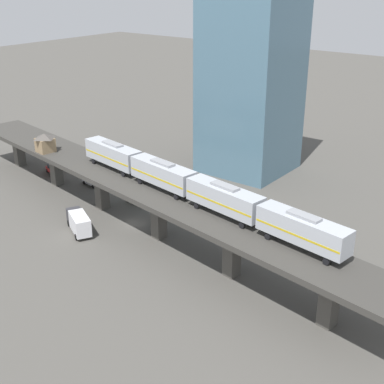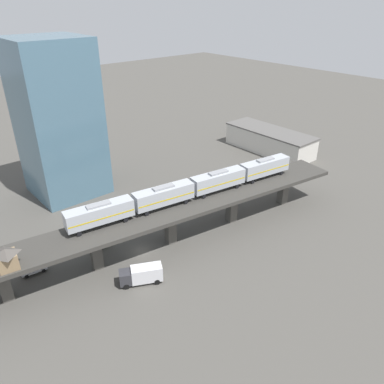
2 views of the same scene
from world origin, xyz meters
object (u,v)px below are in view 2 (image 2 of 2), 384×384
subway_train (192,187)px  street_car_silver (33,268)px  signal_hut (7,258)px  delivery_truck (142,274)px  street_lamp (101,214)px  warehouse_building (270,141)px  office_tower (58,121)px  street_car_green (99,242)px

subway_train → street_car_silver: subway_train is taller
signal_hut → delivery_truck: signal_hut is taller
street_lamp → signal_hut: bearing=-63.5°
delivery_truck → warehouse_building: bearing=110.9°
signal_hut → street_car_silver: bearing=144.2°
warehouse_building → street_lamp: bearing=-84.3°
subway_train → signal_hut: subway_train is taller
street_car_silver → delivery_truck: 19.71m
subway_train → signal_hut: (-1.73, -34.68, -0.74)m
subway_train → street_lamp: subway_train is taller
signal_hut → delivery_truck: size_ratio=0.50×
warehouse_building → street_car_silver: bearing=-82.7°
warehouse_building → subway_train: bearing=-69.3°
street_car_silver → street_lamp: (-3.84, 15.82, 3.17)m
signal_hut → office_tower: office_tower is taller
delivery_truck → street_lamp: bearing=171.5°
subway_train → office_tower: 36.56m
signal_hut → street_car_silver: 11.40m
office_tower → signal_hut: bearing=-35.9°
subway_train → street_car_green: (-7.38, -17.47, -9.03)m
subway_train → warehouse_building: bearing=110.7°
street_car_silver → office_tower: size_ratio=0.13×
subway_train → signal_hut: 34.73m
street_car_green → signal_hut: bearing=-71.8°
street_car_green → office_tower: 31.99m
subway_train → street_car_silver: (-8.07, -30.10, -9.03)m
signal_hut → street_car_green: signal_hut is taller
signal_hut → street_car_green: (-5.66, 17.21, -8.29)m
street_car_green → street_lamp: street_lamp is taller
street_lamp → delivery_truck: bearing=-8.5°
street_car_green → delivery_truck: size_ratio=0.60×
street_car_silver → delivery_truck: size_ratio=0.62×
street_car_green → warehouse_building: (-10.67, 65.12, 2.47)m
subway_train → street_lamp: bearing=-129.8°
office_tower → warehouse_building: bearing=75.1°
street_car_green → warehouse_building: size_ratio=0.16×
subway_train → warehouse_building: 51.37m
signal_hut → street_lamp: 23.37m
signal_hut → office_tower: (-32.04, 23.21, 8.77)m
street_car_silver → office_tower: office_tower is taller
street_car_green → delivery_truck: delivery_truck is taller
signal_hut → delivery_truck: (8.43, 17.60, -7.47)m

